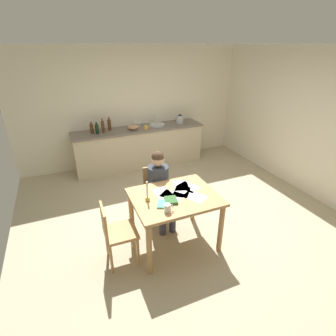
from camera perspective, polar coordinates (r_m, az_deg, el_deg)
ground_plane at (r=4.44m, az=2.85°, el=-10.77°), size 5.20×5.20×0.04m
wall_back at (r=6.15m, az=-7.63°, el=13.18°), size 5.20×0.12×2.60m
wall_right at (r=5.43m, az=29.12°, el=8.48°), size 0.12×5.20×2.60m
kitchen_counter at (r=6.06m, az=-6.23°, el=4.68°), size 2.94×0.64×0.90m
dining_table at (r=3.53m, az=1.44°, el=-7.82°), size 1.13×0.91×0.79m
chair_at_table at (r=4.17m, az=-2.50°, el=-5.00°), size 0.40×0.40×0.87m
person_seated at (r=3.95m, az=-1.82°, el=-3.62°), size 0.32×0.59×1.19m
chair_side_empty at (r=3.41m, az=-11.43°, el=-13.52°), size 0.41×0.41×0.87m
coffee_mug at (r=3.14m, az=-0.06°, el=-8.77°), size 0.12×0.08×0.10m
candlestick at (r=3.34m, az=-4.55°, el=-6.02°), size 0.06×0.06×0.27m
book_magazine at (r=3.34m, az=0.66°, el=-7.10°), size 0.19×0.21×0.03m
book_cookery at (r=3.28m, az=-1.23°, el=-7.89°), size 0.20×0.22×0.02m
paper_letter at (r=3.47m, az=0.93°, el=-6.00°), size 0.35×0.36×0.00m
paper_bill at (r=3.67m, az=4.46°, el=-4.17°), size 0.32×0.36×0.00m
paper_envelope at (r=3.55m, az=3.01°, el=-5.23°), size 0.35×0.36×0.00m
paper_receipt at (r=3.70m, az=2.84°, el=-3.85°), size 0.29×0.35×0.00m
paper_notice at (r=3.52m, az=-1.09°, el=-5.49°), size 0.24×0.31×0.00m
paper_flyer at (r=3.46m, az=5.88°, el=-6.28°), size 0.34×0.36×0.00m
sink_unit at (r=6.04m, az=-2.46°, el=9.46°), size 0.36×0.36×0.24m
bottle_oil at (r=5.71m, az=-16.40°, el=8.32°), size 0.07×0.07×0.25m
bottle_vinegar at (r=5.66m, az=-15.33°, el=8.29°), size 0.08×0.08×0.24m
bottle_wine_red at (r=5.72m, az=-14.11°, el=8.84°), size 0.06×0.06×0.30m
bottle_sauce at (r=5.83m, az=-12.75°, el=9.26°), size 0.08×0.08×0.29m
mixing_bowl at (r=5.81m, az=-7.68°, el=8.91°), size 0.24×0.24×0.11m
stovetop_kettle at (r=6.24m, az=2.61°, el=10.70°), size 0.18×0.18×0.22m
wine_glass_near_sink at (r=6.04m, az=-6.38°, el=10.16°), size 0.07×0.07×0.15m
wine_glass_by_kettle at (r=6.01m, az=-7.24°, el=10.05°), size 0.07×0.07×0.15m
teacup_on_counter at (r=5.80m, az=-4.85°, el=8.90°), size 0.11×0.07×0.09m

